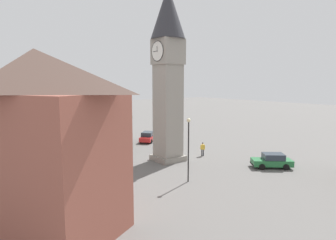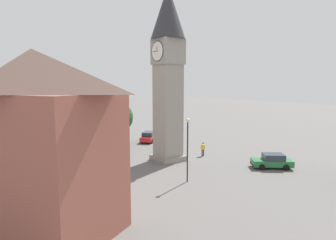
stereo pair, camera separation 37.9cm
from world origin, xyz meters
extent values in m
plane|color=#605E5B|center=(0.00, 0.00, 0.00)|extent=(200.00, 200.00, 0.00)
cube|color=gray|center=(0.00, 0.00, 0.30)|extent=(3.16, 3.16, 0.60)
cube|color=gray|center=(0.00, 0.00, 5.77)|extent=(2.53, 2.53, 10.35)
cube|color=gray|center=(0.00, 0.00, 12.34)|extent=(2.84, 2.84, 2.78)
cone|color=#2D2D33|center=(0.00, 0.00, 16.58)|extent=(3.83, 3.83, 5.69)
cylinder|color=white|center=(0.00, 1.45, 12.34)|extent=(2.13, 0.04, 2.13)
torus|color=black|center=(0.00, 1.46, 12.34)|extent=(2.19, 0.06, 2.19)
cube|color=black|center=(0.00, 1.49, 12.57)|extent=(0.05, 0.02, 0.60)
cube|color=black|center=(0.32, 1.49, 12.34)|extent=(0.81, 0.02, 0.04)
cylinder|color=white|center=(0.00, -1.45, 12.34)|extent=(2.13, 0.04, 2.13)
torus|color=black|center=(0.00, -1.46, 12.34)|extent=(2.19, 0.06, 2.19)
cube|color=red|center=(10.22, -3.97, 0.59)|extent=(3.99, 4.20, 0.64)
cube|color=#28333D|center=(10.12, -3.86, 1.21)|extent=(2.56, 2.61, 0.64)
cylinder|color=black|center=(11.63, -4.36, 0.32)|extent=(0.59, 0.62, 0.64)
cylinder|color=black|center=(10.44, -5.42, 0.32)|extent=(0.59, 0.62, 0.64)
cylinder|color=black|center=(10.00, -2.52, 0.32)|extent=(0.59, 0.62, 0.64)
cylinder|color=black|center=(8.80, -3.58, 0.32)|extent=(0.59, 0.62, 0.64)
cube|color=black|center=(11.56, -5.48, 0.37)|extent=(1.33, 1.20, 0.16)
cube|color=#236B38|center=(-9.03, -6.95, 0.59)|extent=(3.92, 4.24, 0.64)
cube|color=#28333D|center=(-9.12, -7.06, 1.21)|extent=(2.54, 2.61, 0.64)
cylinder|color=black|center=(-8.86, -5.49, 0.32)|extent=(0.58, 0.63, 0.64)
cylinder|color=black|center=(-7.63, -6.51, 0.32)|extent=(0.58, 0.63, 0.64)
cylinder|color=black|center=(-10.43, -7.38, 0.32)|extent=(0.58, 0.63, 0.64)
cylinder|color=black|center=(-9.20, -8.40, 0.32)|extent=(0.58, 0.63, 0.64)
cube|color=black|center=(-7.74, -5.39, 0.37)|extent=(1.36, 1.15, 0.16)
cube|color=red|center=(2.95, 7.69, 0.59)|extent=(2.47, 4.35, 0.64)
cube|color=#28333D|center=(2.92, 7.84, 1.21)|extent=(1.94, 2.37, 0.64)
cylinder|color=black|center=(3.98, 6.64, 0.32)|extent=(0.34, 0.67, 0.64)
cylinder|color=black|center=(2.41, 6.33, 0.32)|extent=(0.34, 0.67, 0.64)
cylinder|color=black|center=(3.49, 9.05, 0.32)|extent=(0.34, 0.67, 0.64)
cylinder|color=black|center=(1.93, 8.74, 0.32)|extent=(0.34, 0.67, 0.64)
cube|color=black|center=(3.35, 5.71, 0.37)|extent=(1.66, 0.44, 0.16)
cube|color=silver|center=(7.96, 9.73, 0.59)|extent=(2.28, 4.30, 0.64)
cube|color=#28333D|center=(7.94, 9.88, 1.21)|extent=(1.85, 2.30, 0.64)
cylinder|color=black|center=(8.93, 8.63, 0.32)|extent=(0.31, 0.67, 0.64)
cylinder|color=black|center=(7.35, 8.40, 0.32)|extent=(0.31, 0.67, 0.64)
cylinder|color=black|center=(8.57, 11.06, 0.32)|extent=(0.31, 0.67, 0.64)
cylinder|color=black|center=(6.99, 10.83, 0.32)|extent=(0.31, 0.67, 0.64)
cube|color=black|center=(8.25, 7.73, 0.37)|extent=(1.67, 0.36, 0.16)
cylinder|color=black|center=(-0.97, -4.51, 0.41)|extent=(0.13, 0.13, 0.82)
cylinder|color=black|center=(-1.09, -4.64, 0.41)|extent=(0.13, 0.13, 0.82)
cube|color=gold|center=(-1.03, -4.58, 1.12)|extent=(0.40, 0.41, 0.60)
cylinder|color=gold|center=(-0.87, -4.40, 1.07)|extent=(0.09, 0.09, 0.60)
cylinder|color=gold|center=(-1.19, -4.75, 1.07)|extent=(0.09, 0.09, 0.60)
sphere|color=tan|center=(-1.03, -4.58, 1.57)|extent=(0.22, 0.22, 0.22)
sphere|color=black|center=(-1.03, -4.57, 1.59)|extent=(0.20, 0.20, 0.20)
cylinder|color=brown|center=(9.94, 1.37, 1.32)|extent=(0.44, 0.44, 2.64)
sphere|color=#1E4C23|center=(9.94, 1.37, 4.16)|extent=(4.35, 4.35, 4.35)
cube|color=tan|center=(16.91, 7.36, 3.54)|extent=(10.04, 11.66, 7.08)
pyramid|color=#383842|center=(16.91, 7.36, 8.58)|extent=(10.54, 12.25, 3.00)
cube|color=#422819|center=(13.83, 6.02, 1.05)|extent=(0.51, 1.04, 2.10)
cube|color=#995142|center=(-7.76, 15.70, 4.22)|extent=(11.19, 9.35, 8.43)
pyramid|color=brown|center=(-7.76, 15.70, 9.70)|extent=(11.74, 9.81, 2.53)
cube|color=#422819|center=(-6.51, 13.16, 1.05)|extent=(1.02, 0.56, 2.10)
cylinder|color=black|center=(-6.91, 2.96, 2.74)|extent=(0.12, 0.12, 5.49)
sphere|color=beige|center=(-6.91, 2.96, 5.67)|extent=(0.36, 0.36, 0.36)
camera|label=1|loc=(-26.00, 19.86, 9.06)|focal=30.90mm
camera|label=2|loc=(-26.23, 19.56, 9.06)|focal=30.90mm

